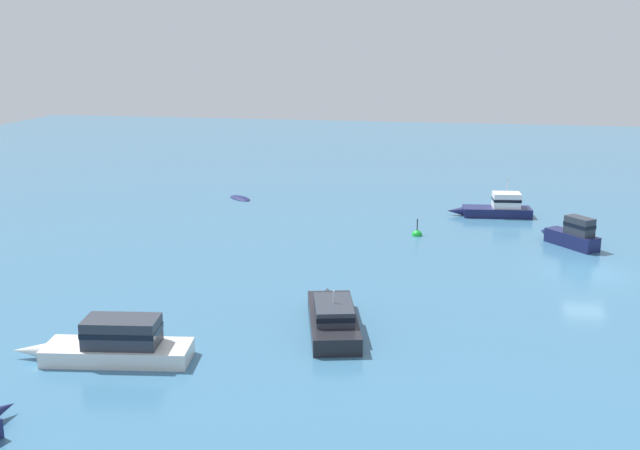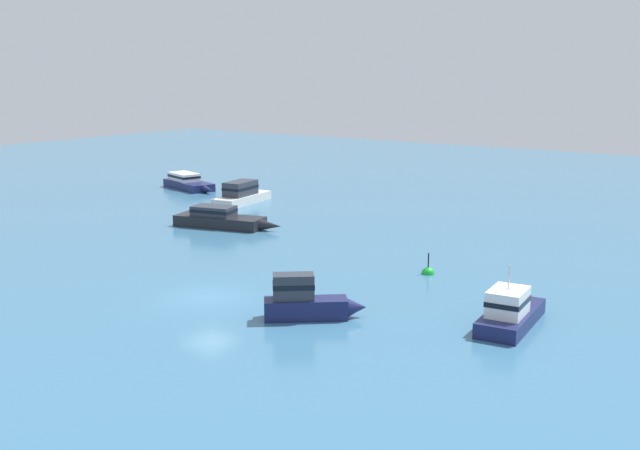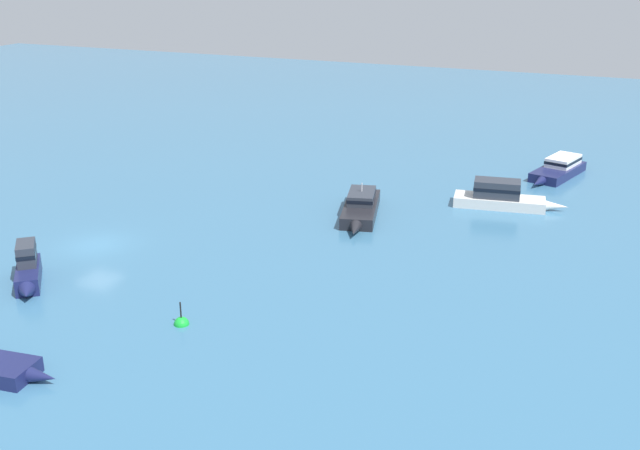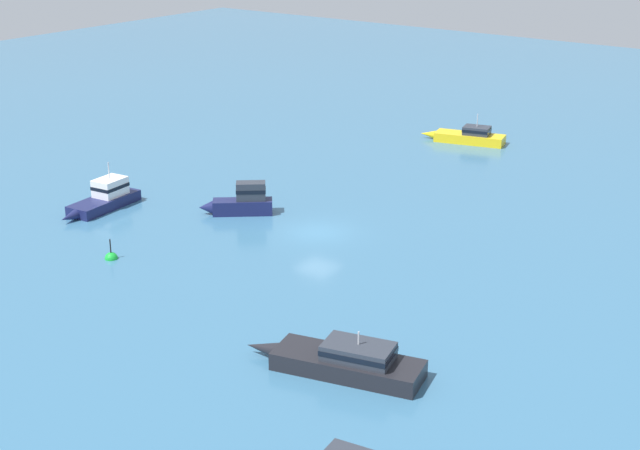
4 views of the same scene
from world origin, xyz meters
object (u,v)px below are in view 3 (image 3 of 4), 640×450
Objects in this scene: launch at (559,168)px; motor_cruiser_1 at (501,196)px; powerboat at (28,270)px; channel_buoy at (182,324)px; launch_1 at (361,207)px.

motor_cruiser_1 is at bearing -0.74° from launch.
channel_buoy is at bearing 45.13° from powerboat.
launch_1 is at bearing 103.36° from powerboat.
launch_1 is at bearing -98.96° from channel_buoy.
powerboat is 10.80m from channel_buoy.
motor_cruiser_1 is at bearing -115.86° from channel_buoy.
launch reaches higher than channel_buoy.
launch is at bearing 64.50° from motor_cruiser_1.
powerboat is 42.53m from launch.
powerboat is 32.88m from motor_cruiser_1.
powerboat is 22.76m from launch_1.
powerboat reaches higher than motor_cruiser_1.
powerboat is at bearing -5.38° from channel_buoy.
powerboat is at bearing -50.70° from launch_1.
motor_cruiser_1 is 0.95× the size of launch_1.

